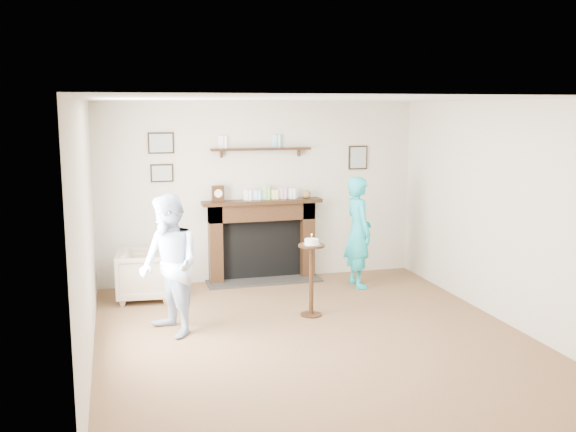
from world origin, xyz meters
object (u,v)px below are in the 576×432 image
object	(u,v)px
pedestal_table	(311,266)
woman	(357,286)
man	(172,334)
armchair	(146,299)

from	to	relation	value
pedestal_table	woman	bearing A→B (deg)	46.31
pedestal_table	man	bearing A→B (deg)	-172.54
armchair	woman	xyz separation A→B (m)	(2.82, -0.15, 0.00)
armchair	pedestal_table	size ratio (longest dim) A/B	0.71
man	woman	size ratio (longest dim) A/B	1.01
man	woman	xyz separation A→B (m)	(2.63, 1.25, 0.00)
man	pedestal_table	xyz separation A→B (m)	(1.64, 0.22, 0.60)
woman	pedestal_table	xyz separation A→B (m)	(-0.99, -1.03, 0.60)
woman	man	bearing A→B (deg)	113.72
armchair	man	xyz separation A→B (m)	(0.19, -1.40, 0.00)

